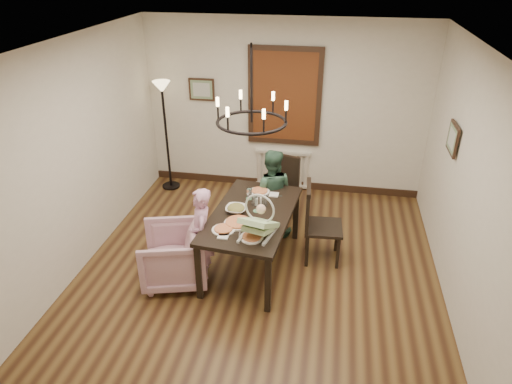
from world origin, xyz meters
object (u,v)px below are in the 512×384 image
(chair_far, at_px, (279,191))
(seated_man, at_px, (271,200))
(baby_bouncer, at_px, (259,221))
(dining_table, at_px, (252,219))
(floor_lamp, at_px, (167,138))
(elderly_woman, at_px, (202,241))
(armchair, at_px, (174,255))
(drinking_glass, at_px, (254,200))
(chair_right, at_px, (324,223))

(chair_far, height_order, seated_man, seated_man)
(chair_far, relative_size, baby_bouncer, 1.97)
(dining_table, xyz_separation_m, floor_lamp, (-1.80, 1.94, 0.20))
(elderly_woman, relative_size, floor_lamp, 0.55)
(armchair, xyz_separation_m, drinking_glass, (0.87, 0.65, 0.50))
(chair_right, xyz_separation_m, seated_man, (-0.76, 0.51, -0.01))
(elderly_woman, distance_m, floor_lamp, 2.59)
(chair_right, height_order, armchair, chair_right)
(drinking_glass, bearing_deg, elderly_woman, -138.43)
(armchair, bearing_deg, drinking_glass, 111.61)
(chair_right, height_order, baby_bouncer, baby_bouncer)
(baby_bouncer, height_order, drinking_glass, baby_bouncer)
(chair_right, bearing_deg, drinking_glass, 92.91)
(dining_table, height_order, chair_right, chair_right)
(drinking_glass, relative_size, floor_lamp, 0.08)
(chair_far, height_order, floor_lamp, floor_lamp)
(chair_right, relative_size, drinking_glass, 7.47)
(chair_right, bearing_deg, armchair, 109.53)
(chair_far, xyz_separation_m, drinking_glass, (-0.19, -0.93, 0.35))
(baby_bouncer, bearing_deg, armchair, -166.08)
(dining_table, distance_m, floor_lamp, 2.65)
(chair_far, height_order, elderly_woman, chair_far)
(dining_table, distance_m, chair_far, 1.16)
(seated_man, xyz_separation_m, baby_bouncer, (0.05, -1.27, 0.42))
(chair_far, relative_size, floor_lamp, 0.57)
(elderly_woman, relative_size, drinking_glass, 6.85)
(chair_far, xyz_separation_m, baby_bouncer, (-0.02, -1.59, 0.44))
(drinking_glass, bearing_deg, floor_lamp, 135.85)
(dining_table, distance_m, elderly_woman, 0.67)
(dining_table, bearing_deg, seated_man, 87.73)
(armchair, bearing_deg, elderly_woman, 101.34)
(elderly_woman, xyz_separation_m, drinking_glass, (0.56, 0.50, 0.36))
(dining_table, relative_size, floor_lamp, 0.97)
(chair_far, relative_size, chair_right, 0.94)
(chair_far, bearing_deg, chair_right, -31.14)
(seated_man, distance_m, floor_lamp, 2.25)
(elderly_woman, distance_m, baby_bouncer, 0.88)
(seated_man, relative_size, baby_bouncer, 2.06)
(baby_bouncer, bearing_deg, dining_table, 123.93)
(chair_right, distance_m, seated_man, 0.92)
(armchair, distance_m, baby_bouncer, 1.20)
(armchair, distance_m, drinking_glass, 1.20)
(dining_table, height_order, chair_far, chair_far)
(seated_man, relative_size, drinking_glass, 7.33)
(armchair, bearing_deg, dining_table, 102.13)
(elderly_woman, height_order, seated_man, seated_man)
(dining_table, height_order, seated_man, seated_man)
(dining_table, distance_m, chair_right, 0.94)
(floor_lamp, bearing_deg, chair_far, -22.14)
(chair_far, height_order, drinking_glass, chair_far)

